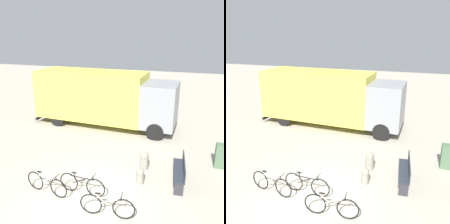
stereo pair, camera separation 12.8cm
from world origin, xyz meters
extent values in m
plane|color=#A8A091|center=(0.00, 0.00, 0.00)|extent=(60.00, 60.00, 0.00)
cube|color=#EAE04C|center=(-2.57, 7.15, 1.91)|extent=(6.83, 2.87, 2.88)
cube|color=gray|center=(1.71, 6.93, 1.70)|extent=(1.98, 2.52, 2.45)
cube|color=black|center=(-5.97, 7.33, 0.26)|extent=(0.23, 2.40, 0.16)
cylinder|color=black|center=(1.77, 8.03, 0.47)|extent=(0.96, 0.33, 0.95)
cylinder|color=black|center=(1.65, 5.83, 0.47)|extent=(0.96, 0.33, 0.95)
cylinder|color=black|center=(-4.35, 8.35, 0.47)|extent=(0.96, 0.33, 0.95)
cylinder|color=black|center=(-4.47, 6.15, 0.47)|extent=(0.96, 0.33, 0.95)
cube|color=#282D38|center=(3.10, 2.10, 0.51)|extent=(0.54, 1.90, 0.03)
cube|color=#282D38|center=(3.28, 2.11, 0.73)|extent=(0.17, 1.87, 0.48)
cube|color=#2D2D33|center=(3.16, 1.21, 0.25)|extent=(0.34, 0.07, 0.49)
cube|color=#2D2D33|center=(3.04, 2.98, 0.25)|extent=(0.34, 0.07, 0.49)
torus|color=black|center=(-1.97, 0.00, 0.37)|extent=(0.74, 0.17, 0.74)
torus|color=black|center=(-0.91, -0.18, 0.37)|extent=(0.74, 0.17, 0.74)
cylinder|color=silver|center=(-1.44, -0.09, 0.67)|extent=(0.91, 0.19, 0.04)
cylinder|color=silver|center=(-1.52, -0.08, 0.53)|extent=(0.61, 0.14, 0.35)
cylinder|color=silver|center=(-1.73, -0.04, 0.73)|extent=(0.03, 0.03, 0.12)
ellipsoid|color=black|center=(-1.73, -0.04, 0.81)|extent=(0.23, 0.13, 0.05)
cylinder|color=black|center=(-0.99, -0.17, 0.75)|extent=(0.03, 0.03, 0.16)
cylinder|color=black|center=(-0.99, -0.17, 0.82)|extent=(0.10, 0.44, 0.02)
torus|color=black|center=(-0.74, 0.30, 0.37)|extent=(0.74, 0.09, 0.74)
torus|color=black|center=(0.34, 0.24, 0.37)|extent=(0.74, 0.09, 0.74)
cylinder|color=black|center=(-0.20, 0.27, 0.67)|extent=(0.92, 0.09, 0.04)
cylinder|color=black|center=(-0.28, 0.27, 0.53)|extent=(0.61, 0.07, 0.35)
cylinder|color=black|center=(-0.50, 0.28, 0.73)|extent=(0.03, 0.03, 0.12)
ellipsoid|color=black|center=(-0.50, 0.28, 0.81)|extent=(0.22, 0.10, 0.05)
cylinder|color=black|center=(0.26, 0.24, 0.75)|extent=(0.03, 0.03, 0.16)
cylinder|color=black|center=(0.26, 0.24, 0.82)|extent=(0.05, 0.44, 0.02)
torus|color=black|center=(0.50, -0.61, 0.37)|extent=(0.74, 0.10, 0.74)
torus|color=black|center=(1.58, -0.53, 0.37)|extent=(0.74, 0.10, 0.74)
cylinder|color=silver|center=(1.04, -0.57, 0.67)|extent=(0.92, 0.10, 0.04)
cylinder|color=silver|center=(0.96, -0.58, 0.53)|extent=(0.61, 0.08, 0.35)
cylinder|color=silver|center=(0.74, -0.59, 0.73)|extent=(0.03, 0.03, 0.12)
ellipsoid|color=black|center=(0.74, -0.59, 0.81)|extent=(0.23, 0.10, 0.05)
cylinder|color=black|center=(1.50, -0.54, 0.75)|extent=(0.03, 0.03, 0.16)
cylinder|color=black|center=(1.50, -0.54, 0.82)|extent=(0.05, 0.44, 0.02)
cylinder|color=gray|center=(1.68, 1.57, 0.24)|extent=(0.30, 0.30, 0.49)
sphere|color=gray|center=(1.68, 1.57, 0.49)|extent=(0.31, 0.31, 0.31)
cylinder|color=gray|center=(1.64, 2.66, 0.31)|extent=(0.37, 0.37, 0.61)
sphere|color=gray|center=(1.64, 2.66, 0.61)|extent=(0.38, 0.38, 0.38)
cube|color=#4C6B4C|center=(4.87, 3.79, 0.54)|extent=(0.66, 0.41, 1.08)
camera|label=1|loc=(3.16, -6.83, 5.72)|focal=40.00mm
camera|label=2|loc=(3.29, -6.79, 5.72)|focal=40.00mm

